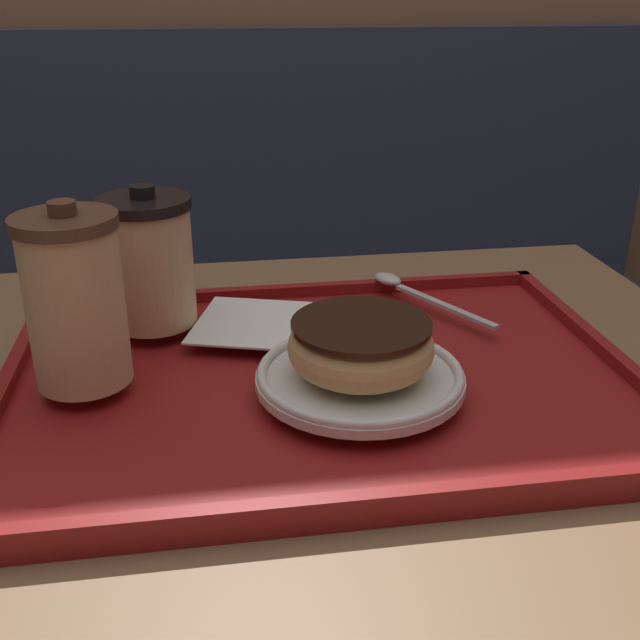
# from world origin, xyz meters

# --- Properties ---
(booth_bench) EXTENTS (1.69, 0.44, 1.00)m
(booth_bench) POSITION_xyz_m (0.04, 0.87, 0.32)
(booth_bench) COLOR #33384C
(booth_bench) RESTS_ON ground_plane
(cafe_table) EXTENTS (0.82, 0.70, 0.75)m
(cafe_table) POSITION_xyz_m (0.00, 0.00, 0.57)
(cafe_table) COLOR #846042
(cafe_table) RESTS_ON ground_plane
(serving_tray) EXTENTS (0.54, 0.38, 0.02)m
(serving_tray) POSITION_xyz_m (0.01, 0.01, 0.76)
(serving_tray) COLOR maroon
(serving_tray) RESTS_ON cafe_table
(napkin_paper) EXTENTS (0.16, 0.15, 0.00)m
(napkin_paper) POSITION_xyz_m (-0.03, 0.10, 0.78)
(napkin_paper) COLOR white
(napkin_paper) RESTS_ON serving_tray
(coffee_cup_front) EXTENTS (0.08, 0.08, 0.15)m
(coffee_cup_front) POSITION_xyz_m (-0.19, 0.01, 0.85)
(coffee_cup_front) COLOR #E0B784
(coffee_cup_front) RESTS_ON serving_tray
(coffee_cup_rear) EXTENTS (0.09, 0.09, 0.13)m
(coffee_cup_rear) POSITION_xyz_m (-0.14, 0.12, 0.84)
(coffee_cup_rear) COLOR #E0B784
(coffee_cup_rear) RESTS_ON serving_tray
(plate_with_chocolate_donut) EXTENTS (0.17, 0.17, 0.01)m
(plate_with_chocolate_donut) POSITION_xyz_m (0.03, -0.03, 0.78)
(plate_with_chocolate_donut) COLOR white
(plate_with_chocolate_donut) RESTS_ON serving_tray
(donut_chocolate_glazed) EXTENTS (0.12, 0.12, 0.04)m
(donut_chocolate_glazed) POSITION_xyz_m (0.03, -0.03, 0.81)
(donut_chocolate_glazed) COLOR #DBB270
(donut_chocolate_glazed) RESTS_ON plate_with_chocolate_donut
(spoon) EXTENTS (0.09, 0.16, 0.01)m
(spoon) POSITION_xyz_m (0.12, 0.16, 0.78)
(spoon) COLOR silver
(spoon) RESTS_ON serving_tray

